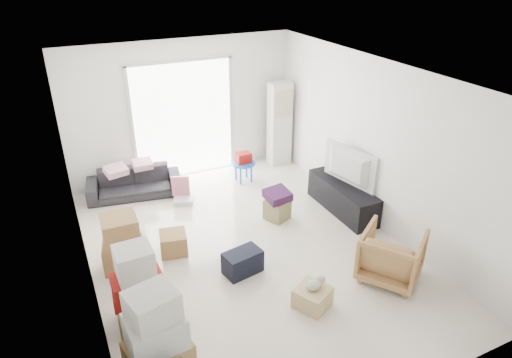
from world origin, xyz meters
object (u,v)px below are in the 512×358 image
Objects in this scene: sofa at (134,179)px; wood_crate at (312,297)px; television at (344,181)px; ottoman at (277,209)px; kids_table at (243,161)px; ac_tower at (279,124)px; armchair at (392,253)px; tv_console at (343,197)px.

sofa reaches higher than wood_crate.
wood_crate is at bearing -60.51° from sofa.
television is at bearing 46.55° from wood_crate.
sofa reaches higher than ottoman.
kids_table is 3.71m from wood_crate.
ottoman is (-1.16, 0.25, -0.41)m from television.
ottoman is at bearing 74.29° from wood_crate.
television is 1.86× the size of kids_table.
ac_tower is at bearing 61.36° from ottoman.
ac_tower is 4.14m from armchair.
ottoman reaches higher than wood_crate.
tv_console is 2.55m from wood_crate.
tv_console reaches higher than wood_crate.
sofa is 4.22× the size of wood_crate.
sofa is 2.10m from kids_table.
armchair is at bearing 1.54° from wood_crate.
tv_console is 4.38× the size of ottoman.
television is 0.66× the size of sofa.
ac_tower is at bearing 24.85° from kids_table.
television is 3.19× the size of ottoman.
television is at bearing -11.98° from ottoman.
sofa is (-3.17, 2.13, -0.26)m from television.
sofa is at bearing 170.85° from kids_table.
armchair is 2.29× the size of ottoman.
television is 1.39× the size of armchair.
sofa is 4.23m from wood_crate.
sofa is 2.76m from ottoman.
kids_table is at bearing -155.15° from ac_tower.
ottoman is 2.18m from wood_crate.
television is at bearing -24.06° from sofa.
ac_tower reaches higher than ottoman.
armchair reaches higher than kids_table.
sofa is at bearing 136.83° from ottoman.
tv_console is 1.91× the size of armchair.
ottoman is (2.01, -1.88, -0.16)m from sofa.
kids_table is (-0.62, 3.61, 0.02)m from armchair.
television reaches higher than ottoman.
ac_tower is 2.30m from television.
ac_tower is 1.13× the size of tv_console.
tv_console is at bearing 168.52° from television.
ac_tower is at bearing -10.22° from television.
wood_crate is at bearing -112.38° from ac_tower.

